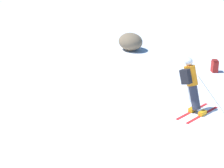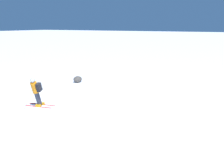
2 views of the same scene
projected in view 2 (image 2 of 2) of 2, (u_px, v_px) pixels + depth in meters
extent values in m
plane|color=white|center=(58.00, 98.00, 13.33)|extent=(300.00, 300.00, 0.00)
cube|color=red|center=(42.00, 104.00, 12.26)|extent=(0.46, 1.61, 0.01)
cube|color=red|center=(38.00, 107.00, 11.93)|extent=(0.46, 1.61, 0.01)
cube|color=orange|center=(42.00, 103.00, 12.25)|extent=(0.20, 0.30, 0.12)
cube|color=orange|center=(38.00, 106.00, 11.91)|extent=(0.20, 0.30, 0.12)
cylinder|color=#2D3342|center=(38.00, 98.00, 11.83)|extent=(0.51, 0.36, 0.81)
cylinder|color=orange|center=(35.00, 87.00, 11.49)|extent=(0.56, 0.44, 0.67)
sphere|color=tan|center=(33.00, 81.00, 11.28)|extent=(0.31, 0.27, 0.27)
sphere|color=silver|center=(33.00, 80.00, 11.26)|extent=(0.36, 0.31, 0.31)
cube|color=black|center=(39.00, 87.00, 11.40)|extent=(0.42, 0.26, 0.50)
cylinder|color=#B7B7BC|center=(37.00, 94.00, 12.26)|extent=(0.65, 0.69, 1.20)
cylinder|color=#B7B7BC|center=(28.00, 100.00, 11.49)|extent=(0.23, 0.50, 1.07)
ellipsoid|color=#4C4742|center=(78.00, 79.00, 17.02)|extent=(0.73, 0.62, 0.47)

